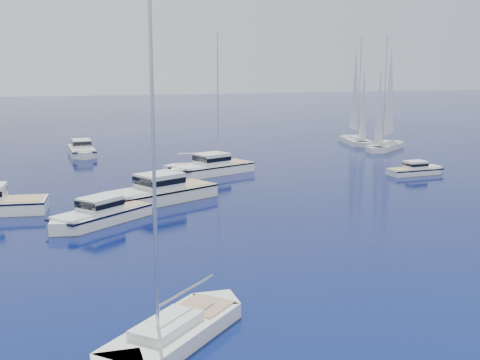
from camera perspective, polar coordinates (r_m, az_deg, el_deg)
name	(u,v)px	position (r m, az deg, el deg)	size (l,w,h in m)	color
ground	(395,310)	(30.76, 13.89, -11.39)	(400.00, 400.00, 0.00)	navy
motor_cruiser_left	(99,223)	(46.33, -12.70, -3.84)	(2.82, 9.22, 2.42)	silver
motor_cruiser_centre	(157,202)	(52.49, -7.50, -1.96)	(3.52, 11.50, 3.02)	silver
motor_cruiser_far_r	(416,174)	(67.24, 15.70, 0.51)	(2.09, 6.84, 1.80)	silver
motor_cruiser_distant	(210,174)	(64.91, -2.72, 0.54)	(3.21, 10.50, 2.76)	white
motor_cruiser_horizon	(82,155)	(80.64, -14.14, 2.22)	(2.89, 9.44, 2.48)	silver
sailboat_fore	(173,341)	(27.00, -6.11, -14.35)	(2.63, 10.11, 14.86)	silver
sailboat_centre	(209,170)	(67.27, -2.85, 0.90)	(2.66, 10.25, 15.06)	white
sailboat_sails_r	(355,144)	(90.77, 10.43, 3.27)	(2.74, 10.53, 15.49)	silver
sailboat_sails_far	(385,149)	(85.59, 13.04, 2.74)	(2.72, 10.46, 15.38)	silver
tender_grey_far	(202,174)	(65.26, -3.49, 0.59)	(1.92, 3.46, 0.95)	black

